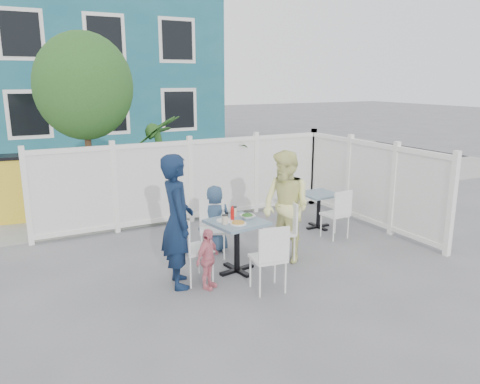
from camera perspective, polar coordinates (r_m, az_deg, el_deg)
name	(u,v)px	position (r m, az deg, el deg)	size (l,w,h in m)	color
ground	(244,263)	(7.19, 0.52, -8.69)	(80.00, 80.00, 0.00)	slate
near_sidewalk	(164,205)	(10.52, -9.29, -1.58)	(24.00, 2.60, 0.01)	gray
street	(123,175)	(13.99, -14.12, 1.97)	(24.00, 5.00, 0.01)	black
far_sidewalk	(101,160)	(16.98, -16.64, 3.81)	(24.00, 1.60, 0.01)	gray
building	(64,72)	(20.03, -20.65, 13.55)	(11.00, 6.00, 6.00)	#1A566A
fence_back	(190,182)	(9.09, -6.07, 1.18)	(5.86, 0.08, 1.60)	white
fence_right	(370,185)	(9.12, 15.54, 0.80)	(0.08, 3.66, 1.60)	white
tree	(84,87)	(9.29, -18.50, 12.09)	(1.80, 1.62, 3.59)	#382316
utility_cabinet	(14,190)	(10.09, -25.89, 0.19)	(0.67, 0.48, 1.25)	gold
potted_shrub_a	(159,166)	(9.56, -9.83, 3.10)	(1.14, 1.14, 2.03)	#22491B
potted_shrub_b	(234,174)	(10.13, -0.75, 2.26)	(1.32, 1.15, 1.47)	#22491B
main_table	(237,233)	(6.70, -0.39, -4.96)	(0.84, 0.84, 0.77)	slate
spare_table	(319,201)	(8.83, 9.59, -1.09)	(0.65, 0.65, 0.67)	slate
chair_left	(189,244)	(6.40, -6.23, -6.34)	(0.47, 0.49, 0.95)	white
chair_right	(285,226)	(7.18, 5.48, -4.20)	(0.48, 0.49, 0.93)	white
chair_back	(212,224)	(7.39, -3.41, -3.88)	(0.51, 0.51, 0.88)	white
chair_near	(270,254)	(6.08, 3.73, -7.55)	(0.47, 0.46, 0.92)	white
chair_spare	(338,211)	(8.28, 11.89, -2.24)	(0.43, 0.41, 0.87)	white
man	(177,221)	(6.24, -7.64, -3.54)	(0.66, 0.43, 1.80)	#0E1D38
woman	(286,207)	(7.10, 5.61, -1.81)	(0.83, 0.64, 1.70)	#F3F54A
boy	(215,219)	(7.54, -3.06, -3.28)	(0.53, 0.34, 1.08)	navy
toddler	(208,259)	(6.25, -3.96, -8.14)	(0.49, 0.20, 0.83)	pink
plate_main	(238,223)	(6.51, -0.22, -3.86)	(0.23, 0.23, 0.01)	white
plate_side	(225,220)	(6.65, -1.87, -3.48)	(0.24, 0.24, 0.02)	white
salad_bowl	(247,217)	(6.77, 0.92, -3.02)	(0.21, 0.21, 0.05)	white
coffee_cup_a	(225,220)	(6.50, -1.86, -3.40)	(0.08, 0.08, 0.12)	beige
coffee_cup_b	(234,212)	(6.87, -0.76, -2.41)	(0.09, 0.09, 0.13)	beige
ketchup_bottle	(232,215)	(6.65, -0.94, -2.76)	(0.06, 0.06, 0.18)	#B3100E
salt_shaker	(224,215)	(6.81, -1.98, -2.83)	(0.03, 0.03, 0.07)	white
pepper_shaker	(227,215)	(6.82, -1.58, -2.78)	(0.03, 0.03, 0.07)	black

